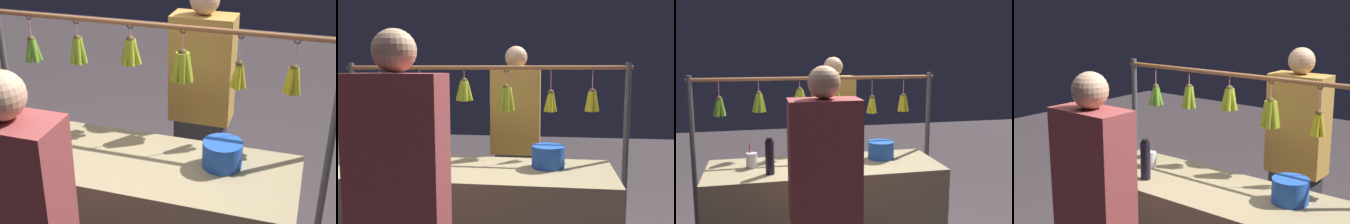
{
  "view_description": "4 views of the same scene",
  "coord_description": "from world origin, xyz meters",
  "views": [
    {
      "loc": [
        -0.92,
        2.23,
        2.34
      ],
      "look_at": [
        -0.22,
        0.0,
        1.23
      ],
      "focal_mm": 52.29,
      "sensor_mm": 36.0,
      "label": 1
    },
    {
      "loc": [
        -0.52,
        2.37,
        1.57
      ],
      "look_at": [
        -0.23,
        0.0,
        1.28
      ],
      "focal_mm": 39.39,
      "sensor_mm": 36.0,
      "label": 2
    },
    {
      "loc": [
        0.49,
        3.03,
        1.82
      ],
      "look_at": [
        -0.16,
        0.0,
        1.32
      ],
      "focal_mm": 41.67,
      "sensor_mm": 36.0,
      "label": 3
    },
    {
      "loc": [
        -1.73,
        2.5,
        2.08
      ],
      "look_at": [
        0.25,
        0.0,
        1.36
      ],
      "focal_mm": 53.47,
      "sensor_mm": 36.0,
      "label": 4
    }
  ],
  "objects": [
    {
      "name": "vendor_person",
      "position": [
        -0.22,
        -0.77,
        0.87
      ],
      "size": [
        0.42,
        0.23,
        1.75
      ],
      "color": "#2D2D38",
      "rests_on": "ground"
    },
    {
      "name": "water_bottle",
      "position": [
        0.44,
        0.15,
        1.03
      ],
      "size": [
        0.07,
        0.07,
        0.28
      ],
      "color": "black",
      "rests_on": "market_counter"
    },
    {
      "name": "drink_cup",
      "position": [
        0.58,
        -0.05,
        0.95
      ],
      "size": [
        0.09,
        0.09,
        0.19
      ],
      "color": "silver",
      "rests_on": "market_counter"
    },
    {
      "name": "display_rack",
      "position": [
        0.01,
        -0.42,
        1.18
      ],
      "size": [
        2.21,
        0.13,
        1.61
      ],
      "color": "#4C4C51",
      "rests_on": "ground"
    },
    {
      "name": "blue_bucket",
      "position": [
        -0.5,
        -0.09,
        0.97
      ],
      "size": [
        0.22,
        0.22,
        0.15
      ],
      "primitive_type": "cylinder",
      "color": "blue",
      "rests_on": "market_counter"
    }
  ]
}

